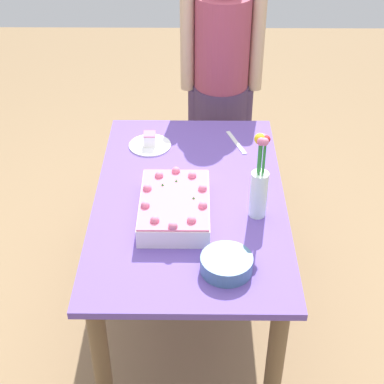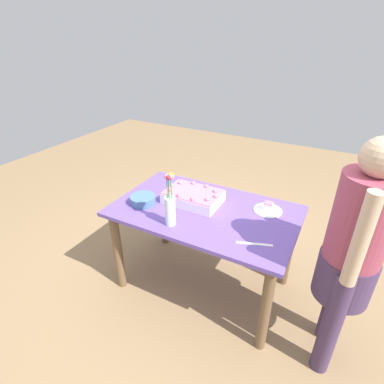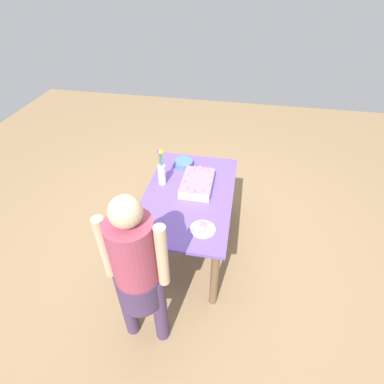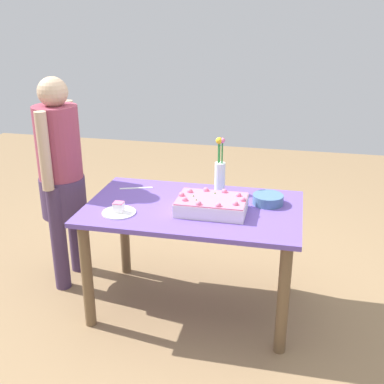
% 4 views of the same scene
% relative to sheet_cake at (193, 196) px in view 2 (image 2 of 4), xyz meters
% --- Properties ---
extents(ground_plane, '(8.00, 8.00, 0.00)m').
position_rel_sheet_cake_xyz_m(ground_plane, '(0.13, -0.06, -0.79)').
color(ground_plane, '#8D704D').
extents(dining_table, '(1.35, 0.82, 0.74)m').
position_rel_sheet_cake_xyz_m(dining_table, '(0.13, -0.06, -0.17)').
color(dining_table, '#654AA5').
rests_on(dining_table, ground_plane).
extents(sheet_cake, '(0.42, 0.28, 0.11)m').
position_rel_sheet_cake_xyz_m(sheet_cake, '(0.00, 0.00, 0.00)').
color(sheet_cake, white).
rests_on(sheet_cake, dining_table).
extents(serving_plate_with_slice, '(0.21, 0.21, 0.07)m').
position_rel_sheet_cake_xyz_m(serving_plate_with_slice, '(0.55, 0.14, -0.03)').
color(serving_plate_with_slice, white).
rests_on(serving_plate_with_slice, dining_table).
extents(cake_knife, '(0.22, 0.09, 0.00)m').
position_rel_sheet_cake_xyz_m(cake_knife, '(0.58, -0.28, -0.04)').
color(cake_knife, silver).
rests_on(cake_knife, dining_table).
extents(flower_vase, '(0.07, 0.07, 0.38)m').
position_rel_sheet_cake_xyz_m(flower_vase, '(0.01, -0.34, 0.11)').
color(flower_vase, silver).
rests_on(flower_vase, dining_table).
extents(fruit_bowl, '(0.19, 0.19, 0.06)m').
position_rel_sheet_cake_xyz_m(fruit_bowl, '(-0.33, -0.20, -0.02)').
color(fruit_bowl, '#496E97').
rests_on(fruit_bowl, dining_table).
extents(person_standing, '(0.31, 0.45, 1.49)m').
position_rel_sheet_cake_xyz_m(person_standing, '(1.10, -0.22, 0.07)').
color(person_standing, '#433051').
rests_on(person_standing, ground_plane).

